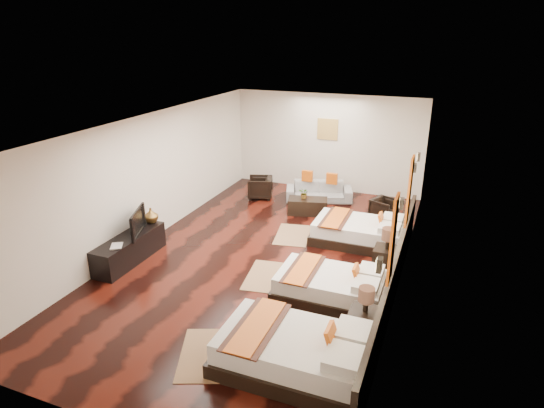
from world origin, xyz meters
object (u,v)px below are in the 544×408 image
at_px(bed_far, 360,232).
at_px(nightstand_b, 386,258).
at_px(nightstand_a, 364,322).
at_px(figurine, 151,215).
at_px(tv, 134,222).
at_px(sofa, 319,191).
at_px(coffee_table, 308,206).
at_px(tv_console, 130,249).
at_px(armchair_left, 260,187).
at_px(armchair_right, 384,209).
at_px(book, 111,247).
at_px(bed_near, 296,352).
at_px(bed_mid, 332,286).
at_px(table_plant, 304,193).

height_order(bed_far, nightstand_b, nightstand_b).
distance_m(nightstand_a, figurine, 5.21).
height_order(bed_far, tv, tv).
bearing_deg(sofa, coffee_table, -108.22).
distance_m(tv_console, tv, 0.56).
xyz_separation_m(tv_console, figurine, (0.00, 0.79, 0.44)).
height_order(armchair_left, armchair_right, armchair_left).
xyz_separation_m(tv_console, book, (0.00, -0.53, 0.29)).
bearing_deg(bed_far, bed_near, -89.97).
bearing_deg(tv_console, armchair_left, 77.49).
bearing_deg(nightstand_b, tv, -165.50).
bearing_deg(armchair_right, coffee_table, 123.39).
bearing_deg(nightstand_b, sofa, 124.07).
bearing_deg(nightstand_b, bed_mid, -120.49).
relative_size(nightstand_b, armchair_right, 1.62).
distance_m(tv_console, coffee_table, 4.63).
height_order(armchair_right, coffee_table, armchair_right).
bearing_deg(armchair_right, tv_console, 155.73).
height_order(bed_near, bed_far, bed_near).
bearing_deg(table_plant, bed_far, -35.80).
relative_size(armchair_right, coffee_table, 0.58).
distance_m(bed_mid, figurine, 4.27).
distance_m(book, armchair_right, 6.52).
xyz_separation_m(bed_near, nightstand_b, (0.75, 3.21, 0.05)).
distance_m(bed_far, nightstand_a, 3.48).
bearing_deg(armchair_left, nightstand_a, 18.67).
xyz_separation_m(nightstand_b, coffee_table, (-2.35, 2.42, -0.13)).
bearing_deg(bed_far, nightstand_b, -57.66).
xyz_separation_m(book, coffee_table, (2.60, 4.36, -0.36)).
bearing_deg(bed_mid, tv_console, -178.09).
bearing_deg(nightstand_b, bed_far, 122.34).
xyz_separation_m(figurine, armchair_left, (0.99, 3.69, -0.41)).
bearing_deg(table_plant, bed_near, -73.25).
bearing_deg(tv_console, sofa, 61.99).
height_order(book, armchair_right, book).
relative_size(nightstand_a, armchair_left, 1.35).
xyz_separation_m(tv_console, armchair_right, (4.49, 4.19, -0.01)).
relative_size(tv, book, 3.12).
distance_m(bed_near, armchair_right, 6.00).
distance_m(bed_near, tv, 4.61).
bearing_deg(book, armchair_right, 46.40).
distance_m(armchair_left, coffee_table, 1.73).
height_order(nightstand_a, coffee_table, nightstand_a).
height_order(tv, book, tv).
bearing_deg(bed_near, table_plant, 106.75).
distance_m(nightstand_b, table_plant, 3.43).
bearing_deg(tv, bed_near, -136.58).
xyz_separation_m(bed_far, coffee_table, (-1.60, 1.24, -0.06)).
bearing_deg(book, bed_far, 36.68).
relative_size(sofa, armchair_left, 2.68).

